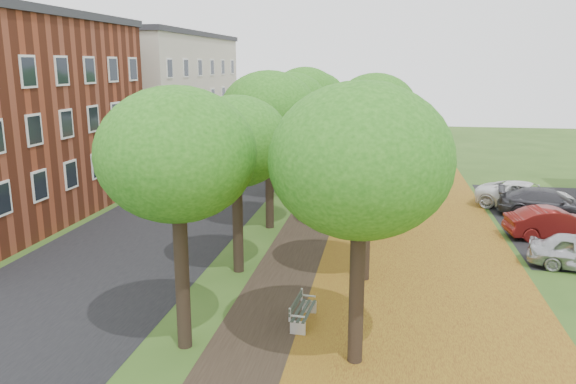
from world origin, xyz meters
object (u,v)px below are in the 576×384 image
at_px(bench, 302,311).
at_px(car_red, 555,224).
at_px(car_grey, 548,203).
at_px(car_white, 527,196).

relative_size(bench, car_red, 0.40).
distance_m(bench, car_grey, 18.02).
bearing_deg(car_grey, car_red, 179.24).
height_order(car_grey, car_white, car_white).
bearing_deg(car_white, car_grey, -130.92).
xyz_separation_m(car_red, car_grey, (0.72, 3.90, 0.02)).
height_order(bench, car_red, car_red).
distance_m(bench, car_red, 14.58).
height_order(car_red, car_white, car_white).
xyz_separation_m(bench, car_red, (10.14, 10.47, 0.30)).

